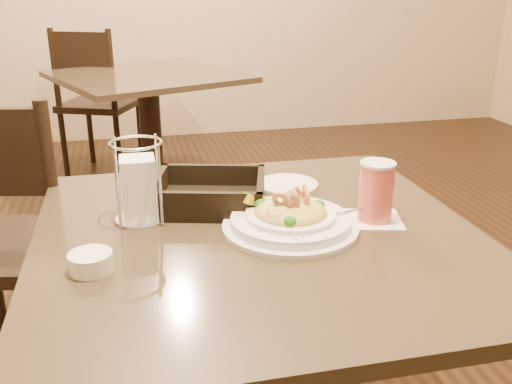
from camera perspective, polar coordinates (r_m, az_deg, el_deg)
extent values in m
cylinder|color=black|center=(1.36, 0.20, -17.79)|extent=(0.12, 0.12, 0.65)
cube|color=#483A29|center=(1.18, 0.22, -4.66)|extent=(0.90, 0.90, 0.03)
cylinder|color=black|center=(3.38, -10.07, -0.20)|extent=(0.52, 0.52, 0.03)
cylinder|color=black|center=(3.28, -10.44, 5.38)|extent=(0.12, 0.12, 0.65)
cube|color=#483A29|center=(3.21, -10.84, 11.27)|extent=(1.18, 1.18, 0.03)
cube|color=black|center=(1.84, -22.49, -5.22)|extent=(0.50, 0.50, 0.04)
cylinder|color=black|center=(2.04, -15.06, -9.09)|extent=(0.04, 0.04, 0.43)
cylinder|color=black|center=(1.75, -17.79, -14.90)|extent=(0.04, 0.04, 0.43)
cylinder|color=black|center=(1.53, -19.76, 0.18)|extent=(0.04, 0.04, 0.46)
cube|color=black|center=(3.78, -15.32, 8.45)|extent=(0.55, 0.55, 0.04)
cylinder|color=black|center=(3.92, -11.49, 5.65)|extent=(0.04, 0.04, 0.43)
cylinder|color=black|center=(4.06, -16.23, 5.78)|extent=(0.04, 0.04, 0.43)
cylinder|color=black|center=(3.60, -13.60, 4.15)|extent=(0.04, 0.04, 0.43)
cylinder|color=black|center=(3.76, -18.63, 4.34)|extent=(0.04, 0.04, 0.43)
cylinder|color=black|center=(3.50, -14.27, 11.79)|extent=(0.04, 0.04, 0.46)
cylinder|color=black|center=(3.66, -19.51, 11.63)|extent=(0.04, 0.04, 0.46)
cube|color=black|center=(3.56, -17.12, 13.30)|extent=(0.34, 0.17, 0.22)
cylinder|color=white|center=(1.18, 3.44, -3.51)|extent=(0.28, 0.28, 0.01)
cylinder|color=white|center=(1.18, 3.45, -2.88)|extent=(0.25, 0.25, 0.02)
cylinder|color=white|center=(1.17, 3.46, -2.29)|extent=(0.19, 0.19, 0.01)
ellipsoid|color=gold|center=(1.17, 3.47, -2.05)|extent=(0.15, 0.15, 0.05)
cube|color=yellow|center=(1.20, -0.32, -0.71)|extent=(0.05, 0.05, 0.04)
cube|color=silver|center=(1.20, 9.06, -1.97)|extent=(0.11, 0.02, 0.01)
cube|color=silver|center=(1.18, 6.47, -2.06)|extent=(0.03, 0.02, 0.00)
torus|color=gold|center=(1.17, 4.49, -1.29)|extent=(0.03, 0.03, 0.02)
torus|color=gold|center=(1.18, 1.16, -1.41)|extent=(0.04, 0.04, 0.04)
torus|color=gold|center=(1.17, 4.35, -1.59)|extent=(0.04, 0.04, 0.01)
torus|color=gold|center=(1.12, 2.05, -1.77)|extent=(0.05, 0.04, 0.02)
torus|color=gold|center=(1.18, 3.64, -0.51)|extent=(0.05, 0.04, 0.02)
torus|color=gold|center=(1.16, 2.93, -1.03)|extent=(0.04, 0.03, 0.02)
torus|color=gold|center=(1.17, 3.10, -0.77)|extent=(0.02, 0.03, 0.02)
torus|color=gold|center=(1.17, 4.28, -1.33)|extent=(0.05, 0.04, 0.02)
torus|color=gold|center=(1.16, 4.54, -1.67)|extent=(0.04, 0.04, 0.03)
torus|color=gold|center=(1.21, 3.98, -0.16)|extent=(0.03, 0.03, 0.02)
torus|color=gold|center=(1.17, 3.48, -1.53)|extent=(0.04, 0.04, 0.03)
torus|color=gold|center=(1.14, 4.95, -2.01)|extent=(0.05, 0.04, 0.03)
torus|color=gold|center=(1.18, 2.48, -1.26)|extent=(0.04, 0.03, 0.03)
torus|color=gold|center=(1.16, 3.39, -1.45)|extent=(0.04, 0.04, 0.02)
torus|color=gold|center=(1.15, 4.01, -1.61)|extent=(0.04, 0.04, 0.02)
torus|color=gold|center=(1.19, 3.61, -1.27)|extent=(0.03, 0.04, 0.03)
torus|color=tan|center=(1.14, 2.44, -0.76)|extent=(0.04, 0.04, 0.04)
torus|color=tan|center=(1.14, 3.23, -0.83)|extent=(0.02, 0.03, 0.04)
torus|color=tan|center=(1.16, 4.86, -0.50)|extent=(0.03, 0.04, 0.04)
torus|color=tan|center=(1.15, 3.57, -0.65)|extent=(0.04, 0.04, 0.04)
torus|color=tan|center=(1.17, 4.01, -0.31)|extent=(0.04, 0.04, 0.04)
torus|color=tan|center=(1.18, 5.02, -0.11)|extent=(0.02, 0.03, 0.04)
torus|color=tan|center=(1.13, 3.62, -0.94)|extent=(0.04, 0.03, 0.04)
ellipsoid|color=#1F5212|center=(1.19, 6.26, -1.25)|extent=(0.03, 0.03, 0.02)
ellipsoid|color=#1F5212|center=(1.19, 0.58, -1.23)|extent=(0.03, 0.03, 0.02)
ellipsoid|color=#1F5212|center=(1.11, 3.43, -2.94)|extent=(0.03, 0.03, 0.02)
cube|color=#266619|center=(1.26, 1.91, -0.77)|extent=(0.00, 0.00, 0.00)
cube|color=#266619|center=(1.25, 6.54, -1.14)|extent=(0.00, 0.00, 0.00)
cube|color=#266619|center=(1.13, 7.73, -3.58)|extent=(0.00, 0.00, 0.00)
cube|color=#266619|center=(1.23, -1.22, -1.25)|extent=(0.00, 0.00, 0.00)
cube|color=#266619|center=(1.21, -1.16, -1.73)|extent=(0.00, 0.00, 0.00)
cube|color=#266619|center=(1.07, 4.08, -4.75)|extent=(0.00, 0.00, 0.00)
cube|color=#266619|center=(1.10, 0.33, -3.93)|extent=(0.00, 0.00, 0.00)
cube|color=#266619|center=(1.17, -1.71, -2.39)|extent=(0.00, 0.00, 0.00)
cube|color=#266619|center=(1.09, 7.05, -4.47)|extent=(0.00, 0.00, 0.00)
cube|color=#266619|center=(1.13, 7.35, -3.60)|extent=(0.00, 0.00, 0.00)
cube|color=#266619|center=(1.24, -0.07, -1.06)|extent=(0.00, 0.00, 0.00)
cube|color=#266619|center=(1.12, 7.22, -3.68)|extent=(0.00, 0.00, 0.00)
cube|color=#266619|center=(1.08, 4.01, -4.70)|extent=(0.00, 0.00, 0.00)
cube|color=#266619|center=(1.20, 8.09, -2.04)|extent=(0.00, 0.00, 0.00)
cube|color=#266619|center=(1.08, 4.73, -4.54)|extent=(0.00, 0.00, 0.00)
cube|color=white|center=(1.25, 11.69, -2.70)|extent=(0.14, 0.14, 0.00)
cylinder|color=#E2574F|center=(1.23, 11.90, 0.03)|extent=(0.07, 0.07, 0.12)
cylinder|color=white|center=(1.21, 12.12, 2.79)|extent=(0.07, 0.07, 0.01)
cube|color=black|center=(1.30, -4.64, -1.01)|extent=(0.29, 0.26, 0.02)
cube|color=black|center=(1.28, 0.46, 0.34)|extent=(0.06, 0.20, 0.05)
cube|color=black|center=(1.31, -9.73, 0.44)|extent=(0.06, 0.20, 0.05)
cube|color=black|center=(1.38, -4.27, 1.74)|extent=(0.24, 0.08, 0.05)
cube|color=black|center=(1.20, -5.16, -1.15)|extent=(0.24, 0.08, 0.05)
cylinder|color=silver|center=(1.25, -11.40, -2.61)|extent=(0.11, 0.11, 0.01)
torus|color=silver|center=(1.20, -11.96, 4.84)|extent=(0.11, 0.11, 0.01)
cube|color=white|center=(1.23, -11.62, 0.38)|extent=(0.08, 0.08, 0.13)
cylinder|color=silver|center=(1.18, -13.69, 0.34)|extent=(0.01, 0.01, 0.17)
cylinder|color=silver|center=(1.18, -9.54, 0.67)|extent=(0.01, 0.01, 0.17)
cylinder|color=silver|center=(1.26, -13.69, 1.66)|extent=(0.01, 0.01, 0.17)
cylinder|color=silver|center=(1.26, -9.81, 1.97)|extent=(0.01, 0.01, 0.17)
cylinder|color=white|center=(1.42, 3.15, 0.72)|extent=(0.19, 0.19, 0.01)
cylinder|color=white|center=(1.06, -16.20, -6.73)|extent=(0.10, 0.10, 0.03)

